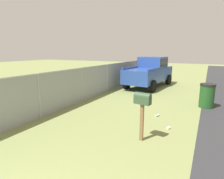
% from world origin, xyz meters
% --- Properties ---
extents(mailbox, '(0.27, 0.48, 1.40)m').
position_xyz_m(mailbox, '(4.67, -0.56, 1.11)').
color(mailbox, brown).
rests_on(mailbox, ground).
extents(pickup_truck, '(5.06, 2.48, 2.09)m').
position_xyz_m(pickup_truck, '(12.89, 1.59, 1.10)').
color(pickup_truck, '#284793').
rests_on(pickup_truck, ground).
extents(trash_bin, '(0.65, 0.65, 1.08)m').
position_xyz_m(trash_bin, '(9.05, -2.14, 0.54)').
color(trash_bin, '#1E4C1E').
rests_on(trash_bin, ground).
extents(fence_section, '(15.91, 0.07, 1.70)m').
position_xyz_m(fence_section, '(7.30, 3.47, 0.92)').
color(fence_section, '#9EA3A8').
rests_on(fence_section, ground).
extents(litter_cup_far_scatter, '(0.13, 0.12, 0.08)m').
position_xyz_m(litter_cup_far_scatter, '(5.83, -1.11, 0.04)').
color(litter_cup_far_scatter, white).
rests_on(litter_cup_far_scatter, ground).
extents(litter_bottle_near_hydrant, '(0.23, 0.15, 0.07)m').
position_xyz_m(litter_bottle_near_hydrant, '(6.85, -0.49, 0.04)').
color(litter_bottle_near_hydrant, '#B2D8BF').
rests_on(litter_bottle_near_hydrant, ground).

